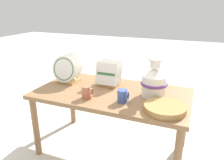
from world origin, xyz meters
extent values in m
plane|color=beige|center=(0.00, 0.00, 0.00)|extent=(14.00, 14.00, 0.00)
cube|color=olive|center=(0.00, 0.00, 0.59)|extent=(1.34, 0.72, 0.03)
cylinder|color=olive|center=(-0.62, -0.31, 0.29)|extent=(0.06, 0.06, 0.57)
cylinder|color=olive|center=(-0.62, 0.31, 0.29)|extent=(0.06, 0.06, 0.57)
cylinder|color=olive|center=(0.62, 0.31, 0.29)|extent=(0.06, 0.06, 0.57)
cylinder|color=white|center=(0.36, 0.04, 0.70)|extent=(0.20, 0.20, 0.18)
cone|color=white|center=(0.36, 0.04, 0.82)|extent=(0.20, 0.20, 0.07)
cylinder|color=white|center=(0.36, 0.04, 0.89)|extent=(0.08, 0.08, 0.07)
torus|color=white|center=(0.36, 0.04, 0.92)|extent=(0.12, 0.12, 0.02)
torus|color=#60337A|center=(0.36, 0.04, 0.72)|extent=(0.22, 0.22, 0.02)
cube|color=tan|center=(-0.49, 0.08, 0.62)|extent=(0.18, 0.16, 0.02)
cylinder|color=tan|center=(-0.56, 0.14, 0.67)|extent=(0.01, 0.01, 0.08)
cylinder|color=tan|center=(-0.43, 0.14, 0.67)|extent=(0.01, 0.01, 0.08)
cylinder|color=white|center=(-0.49, 0.01, 0.76)|extent=(0.25, 0.06, 0.25)
torus|color=#38703D|center=(-0.49, 0.01, 0.76)|extent=(0.22, 0.06, 0.21)
cylinder|color=white|center=(-0.49, 0.08, 0.76)|extent=(0.25, 0.06, 0.25)
cylinder|color=white|center=(-0.49, 0.15, 0.76)|extent=(0.25, 0.06, 0.25)
cube|color=tan|center=(-0.09, 0.15, 0.62)|extent=(0.18, 0.16, 0.02)
cylinder|color=tan|center=(-0.15, 0.22, 0.67)|extent=(0.01, 0.01, 0.08)
cylinder|color=tan|center=(-0.03, 0.22, 0.67)|extent=(0.01, 0.01, 0.08)
cube|color=white|center=(-0.09, 0.08, 0.73)|extent=(0.21, 0.05, 0.20)
cube|color=white|center=(-0.09, 0.12, 0.73)|extent=(0.21, 0.05, 0.20)
cube|color=white|center=(-0.09, 0.15, 0.73)|extent=(0.21, 0.05, 0.20)
cube|color=white|center=(-0.09, 0.19, 0.73)|extent=(0.21, 0.05, 0.20)
cube|color=white|center=(-0.09, 0.22, 0.73)|extent=(0.21, 0.05, 0.20)
cube|color=#38703D|center=(-0.09, 0.08, 0.74)|extent=(0.18, 0.01, 0.03)
cylinder|color=#AD7F47|center=(0.49, -0.19, 0.61)|extent=(0.30, 0.30, 0.01)
cylinder|color=#AD7F47|center=(0.49, -0.19, 0.62)|extent=(0.30, 0.30, 0.01)
cylinder|color=#AD7F47|center=(0.49, -0.19, 0.63)|extent=(0.30, 0.30, 0.01)
cylinder|color=#AD7F47|center=(0.49, -0.19, 0.64)|extent=(0.30, 0.30, 0.01)
cylinder|color=#AD7F47|center=(0.49, -0.19, 0.65)|extent=(0.30, 0.30, 0.01)
cylinder|color=#42569E|center=(0.15, -0.16, 0.66)|extent=(0.08, 0.08, 0.10)
torus|color=#42569E|center=(0.19, -0.16, 0.66)|extent=(0.01, 0.08, 0.08)
cylinder|color=#B76647|center=(-0.15, -0.20, 0.66)|extent=(0.08, 0.08, 0.10)
torus|color=#B76647|center=(-0.11, -0.20, 0.66)|extent=(0.01, 0.08, 0.08)
camera|label=1|loc=(0.66, -1.65, 1.35)|focal=35.00mm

